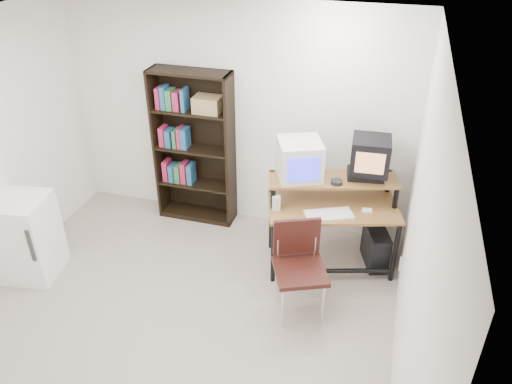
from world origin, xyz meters
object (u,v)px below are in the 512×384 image
(computer_desk, at_px, (333,207))
(bookshelf, at_px, (194,146))
(pc_tower, at_px, (375,247))
(school_chair, at_px, (299,259))
(crt_monitor, at_px, (300,160))
(mini_fridge, at_px, (27,237))
(crt_tv, at_px, (370,155))

(computer_desk, relative_size, bookshelf, 0.78)
(pc_tower, distance_m, school_chair, 1.18)
(pc_tower, relative_size, bookshelf, 0.24)
(crt_monitor, distance_m, mini_fridge, 2.90)
(crt_monitor, xyz_separation_m, pc_tower, (0.86, 0.07, -0.96))
(crt_tv, bearing_deg, pc_tower, -36.09)
(school_chair, bearing_deg, bookshelf, 117.08)
(computer_desk, xyz_separation_m, mini_fridge, (-2.96, -1.05, -0.25))
(computer_desk, bearing_deg, pc_tower, -2.23)
(crt_monitor, height_order, pc_tower, crt_monitor)
(mini_fridge, bearing_deg, computer_desk, 10.06)
(computer_desk, relative_size, mini_fridge, 1.61)
(computer_desk, height_order, mini_fridge, computer_desk)
(crt_tv, distance_m, pc_tower, 1.04)
(computer_desk, relative_size, crt_tv, 3.61)
(bookshelf, relative_size, mini_fridge, 2.06)
(crt_monitor, relative_size, school_chair, 0.60)
(pc_tower, bearing_deg, crt_tv, 128.89)
(bookshelf, height_order, mini_fridge, bookshelf)
(crt_tv, distance_m, school_chair, 1.30)
(computer_desk, bearing_deg, bookshelf, 147.36)
(mini_fridge, bearing_deg, school_chair, -3.78)
(computer_desk, xyz_separation_m, crt_tv, (0.30, 0.24, 0.53))
(school_chair, xyz_separation_m, bookshelf, (-1.53, 1.26, 0.37))
(mini_fridge, bearing_deg, crt_monitor, 13.61)
(bookshelf, bearing_deg, mini_fridge, -129.32)
(school_chair, relative_size, mini_fridge, 1.03)
(bookshelf, bearing_deg, school_chair, -39.71)
(crt_tv, height_order, pc_tower, crt_tv)
(computer_desk, distance_m, bookshelf, 1.80)
(crt_tv, xyz_separation_m, bookshelf, (-2.01, 0.25, -0.28))
(crt_monitor, height_order, bookshelf, bookshelf)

